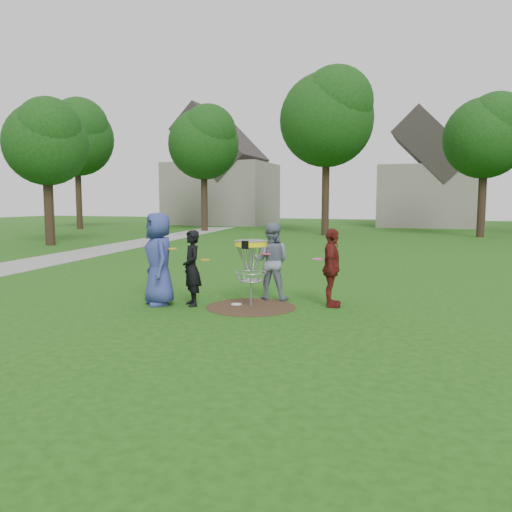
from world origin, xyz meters
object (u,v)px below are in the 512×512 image
(player_grey, at_px, (271,261))
(player_blue, at_px, (159,259))
(player_black, at_px, (192,268))
(disc_golf_basket, at_px, (251,257))
(player_maroon, at_px, (332,268))

(player_grey, bearing_deg, player_blue, 29.56)
(player_blue, height_order, player_black, player_blue)
(player_grey, bearing_deg, disc_golf_basket, 77.70)
(player_black, distance_m, player_grey, 1.76)
(player_maroon, xyz_separation_m, disc_golf_basket, (-1.50, -0.59, 0.23))
(player_black, height_order, disc_golf_basket, player_black)
(player_grey, bearing_deg, player_maroon, 163.00)
(player_black, relative_size, disc_golf_basket, 1.11)
(player_blue, distance_m, player_maroon, 3.50)
(player_blue, bearing_deg, player_grey, 80.52)
(disc_golf_basket, bearing_deg, player_blue, -167.65)
(player_black, distance_m, disc_golf_basket, 1.23)
(player_black, height_order, player_grey, player_grey)
(player_maroon, bearing_deg, player_blue, 97.76)
(player_maroon, bearing_deg, disc_golf_basket, 102.60)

